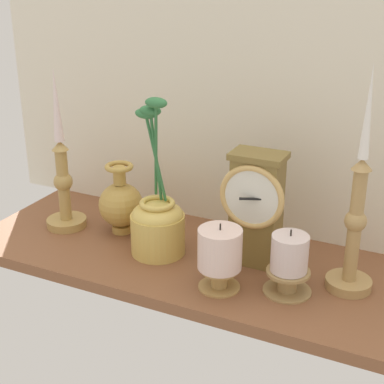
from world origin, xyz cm
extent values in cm
cube|color=brown|center=(0.00, 0.00, -1.20)|extent=(100.00, 36.00, 2.40)
cube|color=silver|center=(0.00, 18.50, 32.50)|extent=(120.00, 2.00, 65.00)
cube|color=brown|center=(9.64, 3.10, 10.91)|extent=(9.29, 6.12, 21.83)
cube|color=brown|center=(9.64, 3.10, 22.43)|extent=(10.40, 6.85, 1.20)
torus|color=tan|center=(9.64, -0.36, 15.13)|extent=(12.89, 1.17, 12.89)
cylinder|color=silver|center=(9.64, -0.46, 15.13)|extent=(10.78, 0.40, 10.78)
cube|color=black|center=(9.64, -0.76, 15.13)|extent=(4.00, 2.20, 0.30)
cylinder|color=tan|center=(-34.49, -0.20, 0.90)|extent=(8.97, 8.97, 1.80)
cylinder|color=tan|center=(-34.49, -0.20, 10.00)|extent=(2.65, 2.65, 16.39)
sphere|color=tan|center=(-34.49, -0.20, 10.82)|extent=(4.24, 4.24, 4.24)
cone|color=tan|center=(-34.49, -0.20, 19.19)|extent=(3.67, 3.67, 2.00)
cone|color=silver|center=(-34.49, -0.20, 28.21)|extent=(2.20, 2.20, 16.03)
cylinder|color=tan|center=(28.89, 1.20, 0.90)|extent=(8.53, 8.53, 1.80)
cylinder|color=tan|center=(28.89, 1.20, 12.59)|extent=(2.51, 2.51, 21.57)
sphere|color=tan|center=(28.89, 1.20, 13.66)|extent=(4.01, 4.01, 4.01)
cone|color=tan|center=(28.89, 1.20, 24.37)|extent=(3.61, 3.61, 2.00)
cone|color=white|center=(28.89, 1.20, 33.54)|extent=(1.85, 1.85, 16.34)
cylinder|color=#BB9444|center=(-21.63, 3.04, 0.80)|extent=(4.39, 4.39, 1.60)
sphere|color=#BB9444|center=(-21.63, 3.04, 6.48)|extent=(9.76, 9.76, 9.76)
cylinder|color=#BB9444|center=(-21.63, 3.04, 13.36)|extent=(2.73, 2.73, 3.99)
torus|color=#BB9444|center=(-21.63, 3.04, 15.35)|extent=(6.18, 6.18, 1.12)
cylinder|color=#D9B756|center=(-9.62, -1.99, 4.22)|extent=(11.17, 11.17, 8.43)
ellipsoid|color=#D9B756|center=(-9.62, -1.99, 8.43)|extent=(10.62, 10.62, 5.31)
torus|color=#D9B756|center=(-9.62, -1.99, 11.09)|extent=(7.25, 7.25, 1.11)
cylinder|color=#32723F|center=(-9.62, -1.99, 20.44)|extent=(2.90, 3.53, 18.51)
ellipsoid|color=#32723F|center=(-10.77, -3.46, 29.80)|extent=(4.40, 2.80, 2.00)
cylinder|color=#32723F|center=(-9.62, -1.99, 20.81)|extent=(0.61, 4.10, 19.24)
ellipsoid|color=#32723F|center=(-9.62, -3.75, 30.54)|extent=(4.40, 2.80, 2.00)
cylinder|color=#32723F|center=(-9.62, -1.99, 21.81)|extent=(4.51, 6.65, 20.48)
ellipsoid|color=#32723F|center=(-7.62, -5.01, 32.53)|extent=(4.40, 2.80, 2.00)
cylinder|color=tan|center=(7.30, -9.27, 1.94)|extent=(3.12, 3.12, 3.89)
cylinder|color=tan|center=(7.30, -9.27, 0.40)|extent=(7.80, 7.80, 0.80)
cylinder|color=tan|center=(7.30, -9.27, 3.89)|extent=(7.02, 7.02, 0.60)
cylinder|color=beige|center=(7.30, -9.27, 8.11)|extent=(8.13, 8.13, 7.64)
cylinder|color=black|center=(7.30, -9.27, 12.53)|extent=(0.30, 0.30, 1.20)
cylinder|color=#A4834F|center=(19.10, -5.13, 2.07)|extent=(3.57, 3.57, 4.15)
cylinder|color=#A4834F|center=(19.10, -5.13, 0.40)|extent=(8.92, 8.92, 0.80)
cylinder|color=#A4834F|center=(19.10, -5.13, 4.15)|extent=(8.03, 8.03, 0.60)
cylinder|color=beige|center=(19.10, -5.13, 7.98)|extent=(6.76, 6.76, 6.87)
cylinder|color=black|center=(19.10, -5.13, 12.02)|extent=(0.30, 0.30, 1.20)
camera|label=1|loc=(43.95, -96.51, 57.99)|focal=55.02mm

